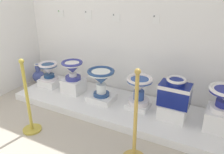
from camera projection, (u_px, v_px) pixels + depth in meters
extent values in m
cube|color=white|center=(135.00, 10.00, 3.41)|extent=(4.21, 0.06, 2.84)
cube|color=white|center=(119.00, 107.00, 3.51)|extent=(3.34, 0.97, 0.11)
cube|color=white|center=(50.00, 82.00, 4.07)|extent=(0.34, 0.28, 0.12)
cylinder|color=white|center=(49.00, 78.00, 4.04)|extent=(0.31, 0.31, 0.04)
cylinder|color=navy|center=(49.00, 76.00, 4.02)|extent=(0.18, 0.18, 0.06)
cone|color=white|center=(48.00, 69.00, 3.97)|extent=(0.31, 0.31, 0.18)
cylinder|color=navy|center=(48.00, 65.00, 3.95)|extent=(0.30, 0.30, 0.03)
torus|color=white|center=(48.00, 64.00, 3.94)|extent=(0.32, 0.32, 0.04)
cylinder|color=navy|center=(48.00, 65.00, 3.94)|extent=(0.22, 0.22, 0.01)
cube|color=white|center=(74.00, 86.00, 3.83)|extent=(0.32, 0.32, 0.23)
cylinder|color=#383C94|center=(73.00, 78.00, 3.78)|extent=(0.25, 0.25, 0.05)
cylinder|color=white|center=(73.00, 74.00, 3.75)|extent=(0.12, 0.12, 0.06)
cone|color=#383C94|center=(72.00, 68.00, 3.71)|extent=(0.33, 0.33, 0.17)
cylinder|color=white|center=(72.00, 64.00, 3.68)|extent=(0.32, 0.32, 0.03)
torus|color=#383C94|center=(72.00, 63.00, 3.68)|extent=(0.34, 0.34, 0.04)
cylinder|color=white|center=(72.00, 63.00, 3.68)|extent=(0.23, 0.23, 0.01)
cube|color=white|center=(101.00, 98.00, 3.58)|extent=(0.39, 0.33, 0.09)
cylinder|color=navy|center=(101.00, 94.00, 3.55)|extent=(0.25, 0.25, 0.05)
cylinder|color=white|center=(101.00, 88.00, 3.52)|extent=(0.15, 0.15, 0.15)
cone|color=navy|center=(101.00, 78.00, 3.45)|extent=(0.40, 0.40, 0.20)
cylinder|color=white|center=(101.00, 73.00, 3.41)|extent=(0.39, 0.39, 0.03)
torus|color=navy|center=(101.00, 71.00, 3.41)|extent=(0.41, 0.41, 0.04)
cylinder|color=white|center=(101.00, 72.00, 3.41)|extent=(0.28, 0.28, 0.01)
cube|color=white|center=(138.00, 105.00, 3.39)|extent=(0.31, 0.31, 0.07)
cylinder|color=white|center=(139.00, 101.00, 3.37)|extent=(0.30, 0.30, 0.07)
cylinder|color=#2C4C96|center=(139.00, 95.00, 3.33)|extent=(0.15, 0.15, 0.14)
cone|color=white|center=(139.00, 85.00, 3.27)|extent=(0.37, 0.37, 0.18)
cylinder|color=#2C4C96|center=(140.00, 80.00, 3.24)|extent=(0.36, 0.36, 0.03)
torus|color=white|center=(140.00, 79.00, 3.23)|extent=(0.38, 0.38, 0.04)
cylinder|color=#2C4C96|center=(140.00, 79.00, 3.23)|extent=(0.26, 0.26, 0.01)
cube|color=white|center=(173.00, 111.00, 3.12)|extent=(0.36, 0.32, 0.20)
cube|color=navy|center=(175.00, 94.00, 3.02)|extent=(0.40, 0.26, 0.30)
cube|color=white|center=(176.00, 87.00, 2.97)|extent=(0.41, 0.27, 0.05)
cylinder|color=navy|center=(176.00, 82.00, 2.95)|extent=(0.23, 0.23, 0.06)
torus|color=white|center=(176.00, 80.00, 2.93)|extent=(0.25, 0.25, 0.04)
cube|color=white|center=(220.00, 119.00, 2.88)|extent=(0.36, 0.38, 0.26)
cylinder|color=white|center=(223.00, 108.00, 2.82)|extent=(0.31, 0.31, 0.06)
cylinder|color=navy|center=(224.00, 103.00, 2.79)|extent=(0.19, 0.19, 0.08)
cube|color=white|center=(61.00, 13.00, 4.02)|extent=(0.12, 0.01, 0.12)
cube|color=#5B9E4C|center=(59.00, 11.00, 4.02)|extent=(0.02, 0.01, 0.02)
cube|color=white|center=(88.00, 15.00, 3.77)|extent=(0.13, 0.01, 0.15)
cube|color=slate|center=(86.00, 12.00, 3.77)|extent=(0.02, 0.01, 0.02)
cube|color=white|center=(116.00, 17.00, 3.56)|extent=(0.13, 0.01, 0.12)
cube|color=slate|center=(114.00, 15.00, 3.56)|extent=(0.02, 0.01, 0.02)
cube|color=white|center=(156.00, 19.00, 3.28)|extent=(0.10, 0.01, 0.13)
cube|color=slate|center=(154.00, 16.00, 3.27)|extent=(0.02, 0.01, 0.02)
cylinder|color=white|center=(40.00, 82.00, 4.46)|extent=(0.14, 0.14, 0.03)
ellipsoid|color=#404D93|center=(39.00, 76.00, 4.41)|extent=(0.23, 0.23, 0.21)
cylinder|color=#404D93|center=(38.00, 68.00, 4.34)|extent=(0.09, 0.09, 0.14)
torus|color=white|center=(37.00, 64.00, 4.31)|extent=(0.13, 0.13, 0.02)
cylinder|color=gold|center=(32.00, 129.00, 3.07)|extent=(0.24, 0.24, 0.02)
cylinder|color=gold|center=(27.00, 98.00, 2.88)|extent=(0.04, 0.04, 0.91)
sphere|color=gold|center=(21.00, 61.00, 2.69)|extent=(0.06, 0.06, 0.06)
cylinder|color=#B4903D|center=(135.00, 119.00, 2.38)|extent=(0.04, 0.04, 1.00)
sphere|color=#B4903D|center=(138.00, 72.00, 2.17)|extent=(0.06, 0.06, 0.06)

